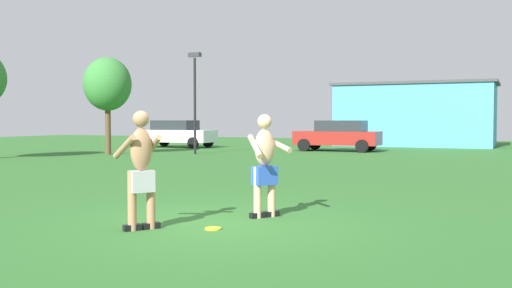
{
  "coord_description": "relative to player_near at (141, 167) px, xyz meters",
  "views": [
    {
      "loc": [
        4.33,
        -8.01,
        1.62
      ],
      "look_at": [
        -0.12,
        1.76,
        1.17
      ],
      "focal_mm": 40.82,
      "sensor_mm": 36.0,
      "label": 1
    }
  ],
  "objects": [
    {
      "name": "tree_behind_players",
      "position": [
        -12.36,
        14.63,
        2.31
      ],
      "size": [
        2.2,
        2.2,
        4.5
      ],
      "color": "brown",
      "rests_on": "ground_plane"
    },
    {
      "name": "frisbee",
      "position": [
        0.95,
        0.45,
        -0.92
      ],
      "size": [
        0.25,
        0.25,
        0.03
      ],
      "primitive_type": "cylinder",
      "color": "yellow",
      "rests_on": "ground_plane"
    },
    {
      "name": "player_in_blue",
      "position": [
        1.22,
        1.74,
        -0.02
      ],
      "size": [
        0.76,
        0.83,
        1.71
      ],
      "color": "black",
      "rests_on": "ground_plane"
    },
    {
      "name": "ground_plane",
      "position": [
        0.73,
        0.97,
        -0.93
      ],
      "size": [
        80.0,
        80.0,
        0.0
      ],
      "primitive_type": "plane",
      "color": "#2D6628"
    },
    {
      "name": "lamp_post",
      "position": [
        -8.92,
        16.72,
        2.07
      ],
      "size": [
        0.6,
        0.24,
        4.77
      ],
      "color": "black",
      "rests_on": "ground_plane"
    },
    {
      "name": "outbuilding_behind_lot",
      "position": [
        -0.9,
        30.01,
        1.02
      ],
      "size": [
        9.57,
        5.27,
        3.88
      ],
      "color": "#4C9ED1",
      "rests_on": "ground_plane"
    },
    {
      "name": "player_near",
      "position": [
        0.0,
        0.0,
        0.0
      ],
      "size": [
        0.78,
        0.73,
        1.75
      ],
      "color": "black",
      "rests_on": "ground_plane"
    },
    {
      "name": "car_red_mid_lot",
      "position": [
        -3.48,
        21.99,
        -0.1
      ],
      "size": [
        4.32,
        2.07,
        1.58
      ],
      "color": "maroon",
      "rests_on": "ground_plane"
    },
    {
      "name": "car_white_near_post",
      "position": [
        -13.2,
        21.94,
        -0.1
      ],
      "size": [
        4.34,
        2.11,
        1.58
      ],
      "color": "white",
      "rests_on": "ground_plane"
    }
  ]
}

